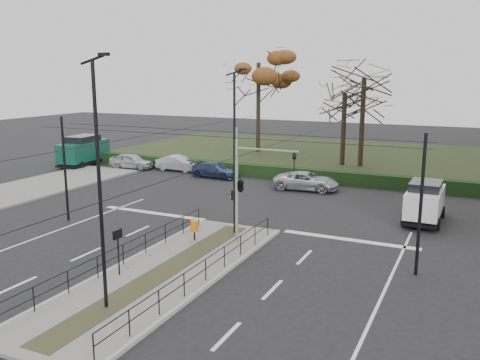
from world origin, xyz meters
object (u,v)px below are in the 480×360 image
(traffic_light, at_px, (242,184))
(streetlamp_median_near, at_px, (100,184))
(streetlamp_median_far, at_px, (235,152))
(parked_car_fourth, at_px, (306,181))
(parked_car_first, at_px, (131,161))
(green_van, at_px, (84,150))
(white_van, at_px, (425,201))
(parked_car_second, at_px, (178,163))
(bare_tree_near, at_px, (345,98))
(parked_car_third, at_px, (215,170))
(info_panel, at_px, (118,239))
(rust_tree, at_px, (259,63))
(bare_tree_center, at_px, (364,85))
(litter_bin, at_px, (194,226))

(traffic_light, xyz_separation_m, streetlamp_median_near, (-1.33, -8.58, 1.53))
(streetlamp_median_near, relative_size, streetlamp_median_far, 1.05)
(streetlamp_median_far, xyz_separation_m, parked_car_fourth, (-0.00, 12.00, -3.78))
(parked_car_first, xyz_separation_m, parked_car_fourth, (16.83, -1.49, -0.03))
(parked_car_fourth, distance_m, green_van, 21.97)
(streetlamp_median_near, relative_size, green_van, 1.50)
(parked_car_first, relative_size, parked_car_fourth, 0.86)
(parked_car_first, height_order, white_van, white_van)
(streetlamp_median_near, relative_size, parked_car_second, 2.21)
(streetlamp_median_far, xyz_separation_m, white_van, (8.66, 6.98, -3.20))
(parked_car_first, relative_size, bare_tree_near, 0.46)
(parked_car_third, height_order, parked_car_fourth, parked_car_fourth)
(traffic_light, height_order, bare_tree_near, bare_tree_near)
(parked_car_first, xyz_separation_m, white_van, (25.49, -6.51, 0.54))
(info_panel, height_order, bare_tree_near, bare_tree_near)
(streetlamp_median_far, bearing_deg, rust_tree, 110.90)
(traffic_light, bearing_deg, parked_car_second, 130.85)
(parked_car_first, distance_m, bare_tree_center, 21.83)
(litter_bin, height_order, parked_car_fourth, parked_car_fourth)
(litter_bin, distance_m, streetlamp_median_far, 4.25)
(streetlamp_median_far, relative_size, green_van, 1.43)
(bare_tree_center, height_order, bare_tree_near, bare_tree_center)
(litter_bin, xyz_separation_m, white_van, (9.98, 8.89, 0.36))
(parked_car_third, height_order, rust_tree, rust_tree)
(parked_car_first, bearing_deg, parked_car_second, -84.44)
(streetlamp_median_far, relative_size, parked_car_third, 2.03)
(parked_car_second, bearing_deg, white_van, -109.27)
(litter_bin, distance_m, info_panel, 5.29)
(litter_bin, xyz_separation_m, parked_car_fourth, (1.32, 13.91, -0.21))
(rust_tree, height_order, bare_tree_near, rust_tree)
(litter_bin, bearing_deg, parked_car_first, 135.22)
(bare_tree_center, distance_m, bare_tree_near, 2.07)
(rust_tree, xyz_separation_m, bare_tree_near, (10.29, -4.16, -3.33))
(litter_bin, relative_size, info_panel, 0.52)
(streetlamp_median_near, distance_m, parked_car_second, 27.34)
(traffic_light, xyz_separation_m, parked_car_second, (-13.48, 15.59, -2.44))
(parked_car_second, bearing_deg, green_van, 98.35)
(bare_tree_center, bearing_deg, traffic_light, -91.34)
(traffic_light, distance_m, streetlamp_median_near, 8.81)
(litter_bin, xyz_separation_m, green_van, (-20.60, 14.98, 0.56))
(green_van, relative_size, bare_tree_center, 0.56)
(green_van, bearing_deg, litter_bin, -36.02)
(streetlamp_median_far, bearing_deg, parked_car_third, 121.72)
(white_van, bearing_deg, litter_bin, -138.33)
(green_van, xyz_separation_m, bare_tree_near, (21.79, 10.08, 4.75))
(white_van, distance_m, bare_tree_near, 19.07)
(info_panel, height_order, streetlamp_median_near, streetlamp_median_near)
(litter_bin, height_order, rust_tree, rust_tree)
(parked_car_first, xyz_separation_m, rust_tree, (6.40, 13.83, 8.82))
(parked_car_second, height_order, rust_tree, rust_tree)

